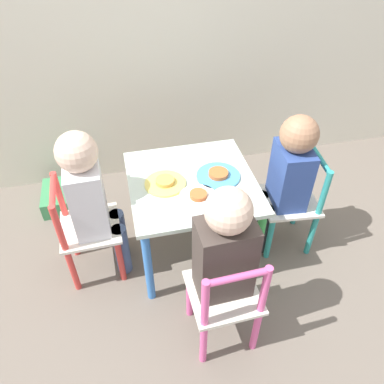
# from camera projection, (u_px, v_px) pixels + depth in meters

# --- Properties ---
(ground_plane) EXTENTS (6.00, 6.00, 0.00)m
(ground_plane) POSITION_uv_depth(u_px,v_px,m) (192.00, 247.00, 1.94)
(ground_plane) COLOR #6B6056
(kids_table) EXTENTS (0.55, 0.55, 0.45)m
(kids_table) POSITION_uv_depth(u_px,v_px,m) (192.00, 192.00, 1.69)
(kids_table) COLOR silver
(kids_table) RESTS_ON ground_plane
(chair_teal) EXTENTS (0.28, 0.28, 0.52)m
(chair_teal) POSITION_uv_depth(u_px,v_px,m) (293.00, 203.00, 1.82)
(chair_teal) COLOR silver
(chair_teal) RESTS_ON ground_plane
(chair_red) EXTENTS (0.27, 0.27, 0.52)m
(chair_red) POSITION_uv_depth(u_px,v_px,m) (86.00, 231.00, 1.68)
(chair_red) COLOR silver
(chair_red) RESTS_ON ground_plane
(chair_pink) EXTENTS (0.27, 0.27, 0.52)m
(chair_pink) POSITION_uv_depth(u_px,v_px,m) (225.00, 300.00, 1.41)
(chair_pink) COLOR silver
(chair_pink) RESTS_ON ground_plane
(child_right) EXTENTS (0.22, 0.21, 0.73)m
(child_right) POSITION_uv_depth(u_px,v_px,m) (287.00, 174.00, 1.69)
(child_right) COLOR #38383D
(child_right) RESTS_ON ground_plane
(child_left) EXTENTS (0.22, 0.20, 0.76)m
(child_left) POSITION_uv_depth(u_px,v_px,m) (91.00, 195.00, 1.56)
(child_left) COLOR #4C608E
(child_left) RESTS_ON ground_plane
(child_front) EXTENTS (0.20, 0.22, 0.76)m
(child_front) POSITION_uv_depth(u_px,v_px,m) (223.00, 254.00, 1.33)
(child_front) COLOR #7A6B5B
(child_front) RESTS_ON ground_plane
(plate_right) EXTENTS (0.19, 0.19, 0.03)m
(plate_right) POSITION_uv_depth(u_px,v_px,m) (218.00, 175.00, 1.66)
(plate_right) COLOR #4C9EE0
(plate_right) RESTS_ON kids_table
(plate_left) EXTENTS (0.18, 0.18, 0.03)m
(plate_left) POSITION_uv_depth(u_px,v_px,m) (165.00, 183.00, 1.62)
(plate_left) COLOR #EADB66
(plate_left) RESTS_ON kids_table
(plate_front) EXTENTS (0.16, 0.16, 0.03)m
(plate_front) POSITION_uv_depth(u_px,v_px,m) (198.00, 197.00, 1.55)
(plate_front) COLOR white
(plate_front) RESTS_ON kids_table
(storage_bin) EXTENTS (0.20, 0.25, 0.10)m
(storage_bin) POSITION_uv_depth(u_px,v_px,m) (62.00, 197.00, 2.16)
(storage_bin) COLOR #3D8E56
(storage_bin) RESTS_ON ground_plane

